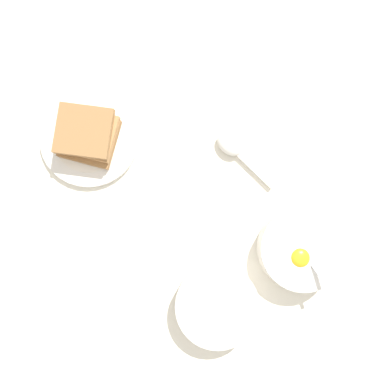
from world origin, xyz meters
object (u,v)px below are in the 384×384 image
congee_bowl (217,305)px  toast_sandwich (87,135)px  egg_bowl (300,249)px  toast_plate (90,138)px  soup_spoon (235,149)px

congee_bowl → toast_sandwich: bearing=82.6°
toast_sandwich → congee_bowl: size_ratio=0.95×
egg_bowl → toast_plate: bearing=106.9°
egg_bowl → congee_bowl: size_ratio=1.00×
egg_bowl → toast_sandwich: egg_bowl is taller
toast_sandwich → congee_bowl: (-0.05, -0.42, -0.01)m
toast_plate → soup_spoon: size_ratio=1.33×
toast_plate → toast_sandwich: bearing=-44.7°
toast_plate → egg_bowl: bearing=-73.1°
toast_plate → toast_sandwich: 0.03m
soup_spoon → toast_plate: bearing=130.5°
toast_plate → soup_spoon: bearing=-49.5°
toast_sandwich → soup_spoon: bearing=-49.5°
toast_sandwich → soup_spoon: (0.20, -0.23, -0.03)m
toast_sandwich → soup_spoon: size_ratio=0.99×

